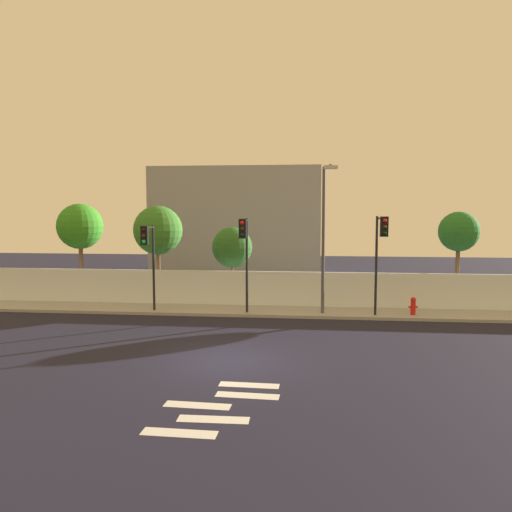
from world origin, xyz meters
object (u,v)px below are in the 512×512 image
at_px(fire_hydrant, 413,305).
at_px(traffic_light_center, 245,245).
at_px(roadside_tree_midleft, 158,230).
at_px(roadside_tree_leftmost, 80,227).
at_px(roadside_tree_midright, 232,247).
at_px(traffic_light_left, 380,244).
at_px(street_lamp_curbside, 324,229).
at_px(traffic_light_right, 149,249).
at_px(roadside_tree_rightmost, 459,232).

bearing_deg(fire_hydrant, traffic_light_center, -172.99).
height_order(traffic_light_center, roadside_tree_midleft, roadside_tree_midleft).
xyz_separation_m(roadside_tree_leftmost, roadside_tree_midright, (8.82, 0.00, -1.11)).
height_order(traffic_light_left, traffic_light_center, traffic_light_left).
relative_size(traffic_light_left, street_lamp_curbside, 0.67).
bearing_deg(traffic_light_right, street_lamp_curbside, 4.49).
xyz_separation_m(roadside_tree_midright, roadside_tree_rightmost, (12.16, -0.00, 0.90)).
distance_m(fire_hydrant, roadside_tree_midright, 10.12).
height_order(traffic_light_right, roadside_tree_midright, traffic_light_right).
distance_m(fire_hydrant, roadside_tree_midleft, 14.29).
height_order(fire_hydrant, roadside_tree_leftmost, roadside_tree_leftmost).
xyz_separation_m(traffic_light_left, roadside_tree_midleft, (-11.77, 4.15, 0.40)).
distance_m(fire_hydrant, roadside_tree_rightmost, 5.46).
height_order(street_lamp_curbside, fire_hydrant, street_lamp_curbside).
xyz_separation_m(traffic_light_left, roadside_tree_midright, (-7.54, 4.15, -0.52)).
relative_size(traffic_light_left, roadside_tree_leftmost, 0.86).
bearing_deg(fire_hydrant, roadside_tree_leftmost, 170.07).
bearing_deg(traffic_light_center, street_lamp_curbside, 11.39).
bearing_deg(street_lamp_curbside, roadside_tree_leftmost, 166.17).
bearing_deg(roadside_tree_midleft, roadside_tree_rightmost, 0.00).
relative_size(roadside_tree_leftmost, roadside_tree_midleft, 1.02).
distance_m(traffic_light_left, traffic_light_center, 6.30).
relative_size(fire_hydrant, roadside_tree_midright, 0.20).
relative_size(traffic_light_left, traffic_light_right, 1.11).
xyz_separation_m(traffic_light_center, traffic_light_right, (-4.71, 0.09, -0.25)).
bearing_deg(roadside_tree_midleft, traffic_light_right, -79.40).
xyz_separation_m(street_lamp_curbside, roadside_tree_rightmost, (7.17, 3.40, -0.30)).
relative_size(traffic_light_center, street_lamp_curbside, 0.65).
height_order(traffic_light_right, fire_hydrant, traffic_light_right).
bearing_deg(roadside_tree_rightmost, traffic_light_right, -165.42).
bearing_deg(roadside_tree_midright, traffic_light_center, -73.40).
distance_m(fire_hydrant, roadside_tree_leftmost, 18.73).
xyz_separation_m(street_lamp_curbside, roadside_tree_leftmost, (-13.81, 3.40, -0.08)).
bearing_deg(street_lamp_curbside, fire_hydrant, 3.11).
distance_m(roadside_tree_leftmost, roadside_tree_rightmost, 20.99).
xyz_separation_m(traffic_light_center, street_lamp_curbside, (3.75, 0.76, 0.75)).
relative_size(traffic_light_left, roadside_tree_midleft, 0.88).
relative_size(street_lamp_curbside, roadside_tree_leftmost, 1.28).
bearing_deg(traffic_light_left, fire_hydrant, 29.32).
distance_m(traffic_light_center, roadside_tree_leftmost, 10.91).
xyz_separation_m(traffic_light_center, roadside_tree_rightmost, (10.92, 4.16, 0.46)).
distance_m(traffic_light_left, street_lamp_curbside, 2.74).
distance_m(traffic_light_right, roadside_tree_leftmost, 6.78).
xyz_separation_m(street_lamp_curbside, roadside_tree_midright, (-4.99, 3.40, -1.20)).
distance_m(traffic_light_center, roadside_tree_midright, 4.36).
height_order(street_lamp_curbside, roadside_tree_leftmost, street_lamp_curbside).
height_order(roadside_tree_midright, roadside_tree_rightmost, roadside_tree_rightmost).
distance_m(traffic_light_right, roadside_tree_midright, 5.35).
xyz_separation_m(traffic_light_right, roadside_tree_rightmost, (15.63, 4.07, 0.71)).
relative_size(traffic_light_right, fire_hydrant, 4.96).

